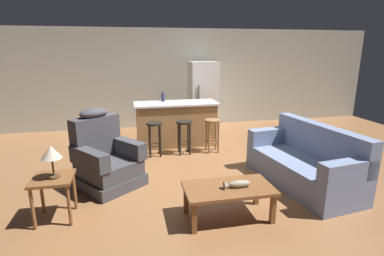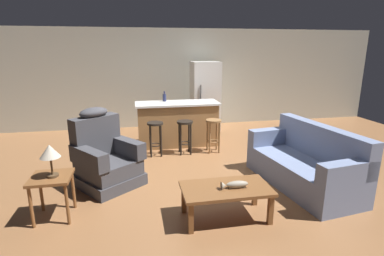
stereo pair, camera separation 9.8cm
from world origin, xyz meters
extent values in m
plane|color=brown|center=(0.00, 0.00, 0.00)|extent=(12.00, 12.00, 0.00)
cube|color=#B2B2A3|center=(0.00, 3.12, 1.30)|extent=(12.00, 0.05, 2.60)
cube|color=brown|center=(0.16, -1.76, 0.40)|extent=(1.10, 0.60, 0.04)
cube|color=brown|center=(-0.33, -2.00, 0.19)|extent=(0.06, 0.06, 0.38)
cube|color=brown|center=(0.65, -2.00, 0.19)|extent=(0.06, 0.06, 0.38)
cube|color=brown|center=(-0.33, -1.52, 0.19)|extent=(0.06, 0.06, 0.38)
cube|color=brown|center=(0.65, -1.52, 0.19)|extent=(0.06, 0.06, 0.38)
cube|color=#4C3823|center=(0.28, -1.80, 0.43)|extent=(0.22, 0.07, 0.01)
ellipsoid|color=#9E937F|center=(0.28, -1.80, 0.46)|extent=(0.28, 0.09, 0.09)
cone|color=#9E937F|center=(0.11, -1.80, 0.46)|extent=(0.06, 0.10, 0.10)
cube|color=#707FA3|center=(1.58, -1.08, 0.10)|extent=(1.09, 2.00, 0.20)
cube|color=#707FA3|center=(1.58, -1.08, 0.31)|extent=(1.09, 2.00, 0.22)
cube|color=#707FA3|center=(1.90, -1.04, 0.68)|extent=(0.46, 1.91, 0.52)
cube|color=#707FA3|center=(1.70, -1.92, 0.56)|extent=(0.86, 0.31, 0.28)
cube|color=#707FA3|center=(1.47, -0.24, 0.56)|extent=(0.86, 0.31, 0.28)
cube|color=#3D3D42|center=(-1.35, -0.51, 0.09)|extent=(1.18, 1.18, 0.18)
cube|color=#3D3D42|center=(-1.35, -0.51, 0.30)|extent=(1.09, 1.09, 0.24)
cube|color=#3D3D42|center=(-1.53, -0.27, 0.74)|extent=(0.74, 0.65, 0.64)
ellipsoid|color=#3D3D42|center=(-1.53, -0.27, 1.12)|extent=(0.53, 0.49, 0.16)
cube|color=#3D3D42|center=(-1.07, -0.32, 0.55)|extent=(0.63, 0.74, 0.26)
cube|color=#3D3D42|center=(-1.60, -0.72, 0.55)|extent=(0.63, 0.74, 0.26)
cube|color=brown|center=(-1.96, -1.34, 0.54)|extent=(0.48, 0.48, 0.04)
cylinder|color=brown|center=(-2.16, -1.54, 0.26)|extent=(0.04, 0.04, 0.52)
cylinder|color=brown|center=(-1.76, -1.54, 0.26)|extent=(0.04, 0.04, 0.52)
cylinder|color=brown|center=(-2.16, -1.14, 0.26)|extent=(0.04, 0.04, 0.52)
cylinder|color=brown|center=(-1.76, -1.14, 0.26)|extent=(0.04, 0.04, 0.52)
cylinder|color=#4C3823|center=(-1.93, -1.35, 0.58)|extent=(0.14, 0.14, 0.03)
cylinder|color=#4C3823|center=(-1.93, -1.35, 0.70)|extent=(0.02, 0.02, 0.22)
cone|color=#BCB29E|center=(-1.93, -1.35, 0.89)|extent=(0.24, 0.24, 0.16)
cube|color=#9E7042|center=(0.00, 1.35, 0.45)|extent=(1.71, 0.63, 0.91)
cube|color=silver|center=(0.00, 1.35, 0.93)|extent=(1.80, 0.70, 0.04)
cylinder|color=black|center=(-0.53, 0.72, 0.66)|extent=(0.32, 0.32, 0.04)
torus|color=black|center=(-0.53, 0.72, 0.22)|extent=(0.23, 0.23, 0.02)
cylinder|color=black|center=(-0.63, 0.62, 0.32)|extent=(0.04, 0.04, 0.64)
cylinder|color=black|center=(-0.43, 0.62, 0.32)|extent=(0.04, 0.04, 0.64)
cylinder|color=black|center=(-0.63, 0.82, 0.32)|extent=(0.04, 0.04, 0.64)
cylinder|color=black|center=(-0.43, 0.82, 0.32)|extent=(0.04, 0.04, 0.64)
cylinder|color=black|center=(0.06, 0.72, 0.66)|extent=(0.32, 0.32, 0.04)
torus|color=black|center=(0.06, 0.72, 0.22)|extent=(0.23, 0.23, 0.02)
cylinder|color=black|center=(-0.04, 0.62, 0.32)|extent=(0.04, 0.04, 0.64)
cylinder|color=black|center=(0.16, 0.62, 0.32)|extent=(0.04, 0.04, 0.64)
cylinder|color=black|center=(-0.04, 0.82, 0.32)|extent=(0.04, 0.04, 0.64)
cylinder|color=black|center=(0.16, 0.82, 0.32)|extent=(0.04, 0.04, 0.64)
cylinder|color=olive|center=(0.65, 0.72, 0.66)|extent=(0.32, 0.32, 0.04)
torus|color=olive|center=(0.65, 0.72, 0.22)|extent=(0.23, 0.23, 0.02)
cylinder|color=olive|center=(0.55, 0.62, 0.32)|extent=(0.04, 0.04, 0.64)
cylinder|color=olive|center=(0.75, 0.62, 0.32)|extent=(0.04, 0.04, 0.64)
cylinder|color=olive|center=(0.55, 0.82, 0.32)|extent=(0.04, 0.04, 0.64)
cylinder|color=olive|center=(0.75, 0.82, 0.32)|extent=(0.04, 0.04, 0.64)
cube|color=white|center=(0.91, 2.55, 0.88)|extent=(0.70, 0.66, 1.76)
cylinder|color=#333338|center=(0.71, 2.20, 0.97)|extent=(0.02, 0.02, 0.50)
cylinder|color=#23284C|center=(-0.26, 1.55, 1.03)|extent=(0.08, 0.08, 0.16)
cylinder|color=#23284C|center=(-0.26, 1.55, 1.14)|extent=(0.03, 0.03, 0.07)
camera|label=1|loc=(-1.00, -4.98, 2.07)|focal=28.00mm
camera|label=2|loc=(-0.90, -4.99, 2.07)|focal=28.00mm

